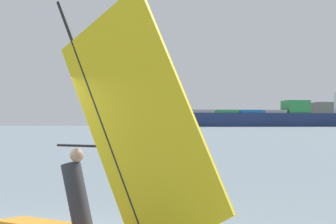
{
  "coord_description": "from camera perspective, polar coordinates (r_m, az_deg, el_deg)",
  "views": [
    {
      "loc": [
        4.18,
        -10.88,
        1.74
      ],
      "look_at": [
        0.82,
        15.59,
        2.22
      ],
      "focal_mm": 75.43,
      "sensor_mm": 36.0,
      "label": 1
    }
  ],
  "objects": [
    {
      "name": "windsurfer",
      "position": [
        10.87,
        -5.45,
        -4.83
      ],
      "size": [
        4.2,
        2.86,
        4.12
      ],
      "rotation": [
        0.0,
        0.0,
        2.58
      ],
      "color": "orange",
      "rests_on": "ground_plane"
    },
    {
      "name": "cargo_ship",
      "position": [
        568.78,
        8.13,
        -0.36
      ],
      "size": [
        187.92,
        75.96,
        34.36
      ],
      "rotation": [
        0.0,
        0.0,
        3.42
      ],
      "color": "navy",
      "rests_on": "ground_plane"
    }
  ]
}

